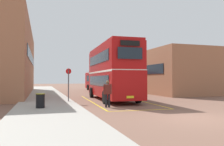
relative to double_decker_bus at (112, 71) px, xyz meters
The scene contains 10 objects.
ground_plane 5.06m from the double_decker_bus, 77.67° to the left, with size 135.60×135.60×0.00m, color brown.
sidewalk_left 9.04m from the double_decker_bus, 129.72° to the left, with size 4.00×57.60×0.14m, color #A39E93.
brick_building_left 14.52m from the double_decker_bus, 132.51° to the left, with size 5.25×23.13×8.08m.
depot_building_right 12.54m from the double_decker_bus, 35.16° to the left, with size 7.70×13.48×5.40m.
double_decker_bus is the anchor object (origin of this frame).
single_deck_bus 15.58m from the double_decker_bus, 78.77° to the left, with size 3.33×9.69×3.02m.
pedestrian_boarding 5.44m from the double_decker_bus, 110.46° to the right, with size 0.57×0.35×1.75m.
litter_bin 8.08m from the double_decker_bus, 139.98° to the right, with size 0.54×0.54×0.85m.
bus_stop_sign 4.33m from the double_decker_bus, 158.87° to the right, with size 0.43×0.14×2.52m.
bay_marking_yellow 3.13m from the double_decker_bus, 91.28° to the right, with size 4.78×11.95×0.01m.
Camera 1 is at (-6.93, -8.93, 1.84)m, focal length 36.23 mm.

